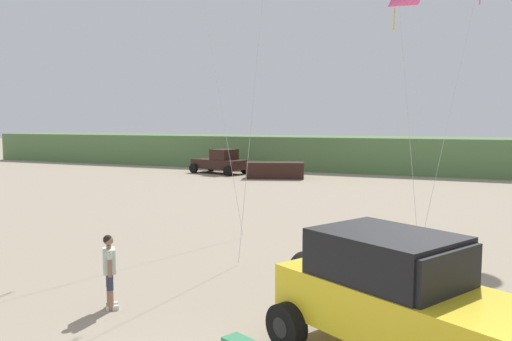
{
  "coord_description": "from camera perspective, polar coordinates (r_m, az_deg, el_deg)",
  "views": [
    {
      "loc": [
        3.85,
        -5.35,
        4.13
      ],
      "look_at": [
        -0.31,
        4.26,
        3.13
      ],
      "focal_mm": 35.56,
      "sensor_mm": 36.0,
      "label": 1
    }
  ],
  "objects": [
    {
      "name": "person_watching",
      "position": [
        11.82,
        -16.17,
        -10.44
      ],
      "size": [
        0.47,
        0.49,
        1.67
      ],
      "color": "#8C664C",
      "rests_on": "ground_plane"
    },
    {
      "name": "distant_sedan",
      "position": [
        37.43,
        2.17,
        0.04
      ],
      "size": [
        4.52,
        2.95,
        1.2
      ],
      "primitive_type": "cube",
      "rotation": [
        0.0,
        0.0,
        0.32
      ],
      "color": "black",
      "rests_on": "ground_plane"
    },
    {
      "name": "distant_pickup",
      "position": [
        40.96,
        -4.04,
        0.97
      ],
      "size": [
        4.93,
        3.39,
        1.98
      ],
      "color": "black",
      "rests_on": "ground_plane"
    },
    {
      "name": "dune_ridge",
      "position": [
        44.02,
        19.46,
        1.63
      ],
      "size": [
        90.0,
        7.2,
        2.87
      ],
      "primitive_type": "cube",
      "color": "#567A47",
      "rests_on": "ground_plane"
    },
    {
      "name": "jeep",
      "position": [
        9.09,
        15.78,
        -13.56
      ],
      "size": [
        4.99,
        4.15,
        2.26
      ],
      "color": "yellow",
      "rests_on": "ground_plane"
    }
  ]
}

